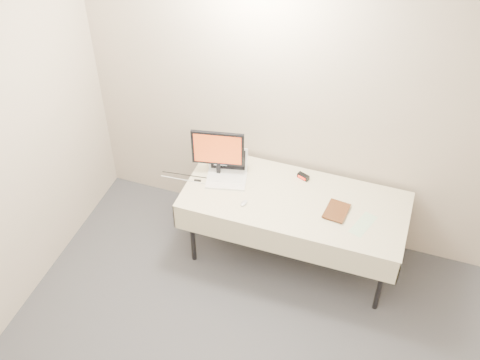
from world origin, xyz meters
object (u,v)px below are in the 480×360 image
(table, at_px, (295,205))
(monitor, at_px, (218,151))
(book, at_px, (327,199))
(laptop, at_px, (227,171))

(table, distance_m, monitor, 0.79)
(table, relative_size, book, 7.89)
(laptop, bearing_deg, monitor, 167.45)
(monitor, relative_size, book, 1.94)
(table, xyz_separation_m, book, (0.27, -0.03, 0.18))
(laptop, xyz_separation_m, book, (0.90, -0.11, 0.06))
(laptop, height_order, book, same)
(table, xyz_separation_m, laptop, (-0.63, 0.08, 0.12))
(table, height_order, book, book)
(table, height_order, monitor, monitor)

